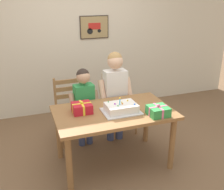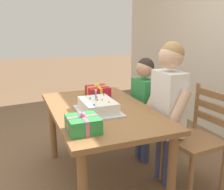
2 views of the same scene
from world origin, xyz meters
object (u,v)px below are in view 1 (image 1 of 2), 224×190
(dining_table, at_px, (114,118))
(child_older, at_px, (115,89))
(child_younger, at_px, (84,100))
(chair_right, at_px, (118,103))
(gift_box_red_large, at_px, (158,111))
(gift_box_beside_cake, at_px, (82,108))
(chair_left, at_px, (71,110))
(birthday_cake, at_px, (121,108))

(dining_table, relative_size, child_older, 1.07)
(child_younger, bearing_deg, chair_right, 21.73)
(chair_right, bearing_deg, dining_table, -114.87)
(gift_box_red_large, relative_size, gift_box_beside_cake, 1.02)
(gift_box_red_large, distance_m, chair_right, 1.12)
(chair_left, xyz_separation_m, child_younger, (0.14, -0.24, 0.22))
(child_younger, bearing_deg, gift_box_red_large, -51.33)
(dining_table, relative_size, chair_right, 1.54)
(gift_box_beside_cake, height_order, chair_left, chair_left)
(gift_box_red_large, height_order, child_older, child_older)
(gift_box_beside_cake, bearing_deg, chair_right, 43.59)
(child_younger, bearing_deg, birthday_cake, -63.49)
(birthday_cake, xyz_separation_m, child_younger, (-0.30, 0.60, -0.09))
(child_older, bearing_deg, chair_right, 58.60)
(dining_table, xyz_separation_m, child_younger, (-0.23, 0.55, 0.06))
(chair_left, bearing_deg, birthday_cake, -62.10)
(gift_box_red_large, bearing_deg, dining_table, 147.38)
(gift_box_beside_cake, height_order, chair_right, chair_right)
(birthday_cake, xyz_separation_m, gift_box_red_large, (0.37, -0.23, 0.01))
(dining_table, distance_m, gift_box_red_large, 0.55)
(gift_box_beside_cake, xyz_separation_m, child_younger, (0.14, 0.46, -0.10))
(birthday_cake, xyz_separation_m, child_older, (0.15, 0.60, 0.02))
(birthday_cake, relative_size, gift_box_red_large, 1.90)
(gift_box_beside_cake, distance_m, chair_left, 0.77)
(chair_left, relative_size, child_younger, 0.82)
(child_older, bearing_deg, gift_box_red_large, -75.24)
(gift_box_beside_cake, distance_m, chair_right, 1.06)
(dining_table, height_order, chair_right, chair_right)
(gift_box_beside_cake, relative_size, child_older, 0.17)
(gift_box_beside_cake, bearing_deg, child_younger, 73.25)
(gift_box_red_large, height_order, chair_left, chair_left)
(chair_right, relative_size, child_older, 0.70)
(birthday_cake, relative_size, chair_right, 0.48)
(chair_right, bearing_deg, child_younger, -158.27)
(birthday_cake, bearing_deg, child_older, 76.34)
(chair_right, bearing_deg, chair_left, 179.98)
(chair_right, distance_m, child_younger, 0.67)
(dining_table, xyz_separation_m, birthday_cake, (0.07, -0.05, 0.15))
(dining_table, xyz_separation_m, chair_left, (-0.37, 0.79, -0.16))
(child_older, bearing_deg, chair_left, 158.20)
(dining_table, relative_size, gift_box_red_large, 6.12)
(gift_box_beside_cake, relative_size, child_younger, 0.20)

